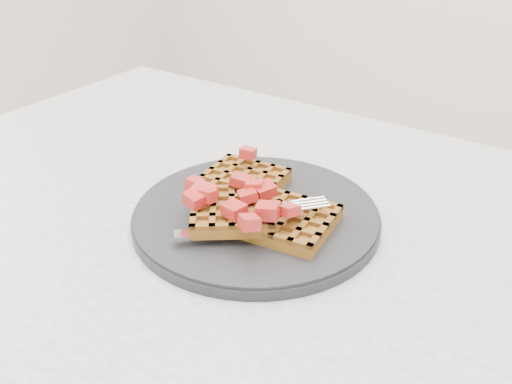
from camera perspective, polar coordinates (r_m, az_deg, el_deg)
table at (r=0.70m, az=2.52°, el=-13.31°), size 1.20×0.80×0.75m
plate at (r=0.67m, az=0.00°, el=-2.40°), size 0.29×0.29×0.02m
waffles at (r=0.65m, az=-0.18°, el=-1.11°), size 0.20×0.19×0.03m
strawberry_pile at (r=0.64m, az=0.00°, el=1.09°), size 0.15×0.15×0.02m
fork at (r=0.62m, az=0.79°, el=-3.46°), size 0.14×0.15×0.02m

